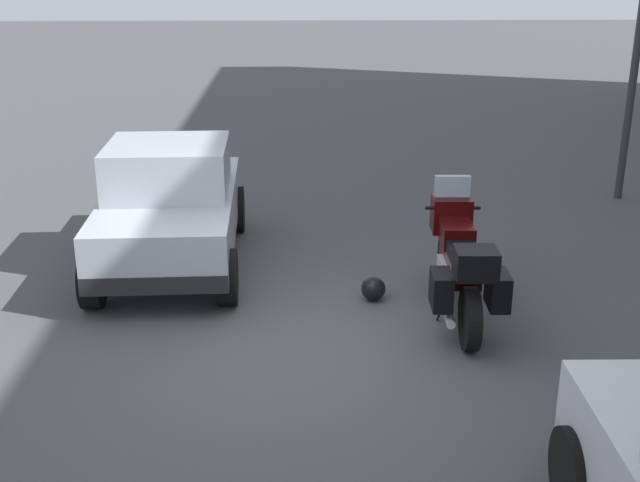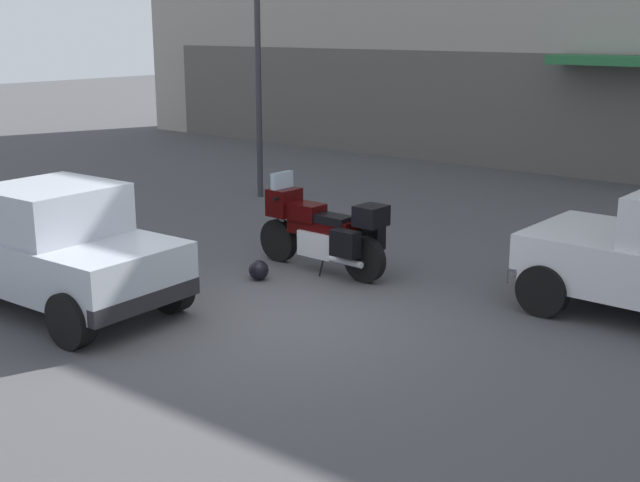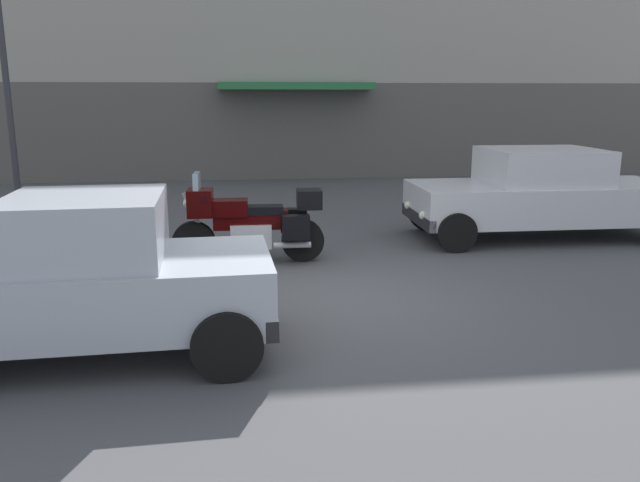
% 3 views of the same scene
% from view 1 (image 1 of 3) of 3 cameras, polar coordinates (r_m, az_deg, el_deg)
% --- Properties ---
extents(ground_plane, '(80.00, 80.00, 0.00)m').
position_cam_1_polar(ground_plane, '(8.09, -2.83, -7.69)').
color(ground_plane, '#424244').
extents(motorcycle, '(2.26, 0.77, 1.36)m').
position_cam_1_polar(motorcycle, '(8.68, 9.85, -1.49)').
color(motorcycle, black).
rests_on(motorcycle, ground).
extents(helmet, '(0.28, 0.28, 0.28)m').
position_cam_1_polar(helmet, '(9.14, 3.80, -3.38)').
color(helmet, black).
rests_on(helmet, ground).
extents(car_compact_side, '(3.52, 1.80, 1.56)m').
position_cam_1_polar(car_compact_side, '(10.11, -10.53, 2.45)').
color(car_compact_side, '#9EA3AD').
rests_on(car_compact_side, ground).
extents(streetlamp_curbside, '(0.28, 0.94, 4.97)m').
position_cam_1_polar(streetlamp_curbside, '(13.26, 21.32, 15.42)').
color(streetlamp_curbside, '#2D2D33').
rests_on(streetlamp_curbside, ground).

